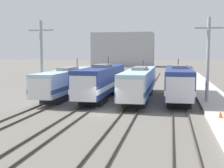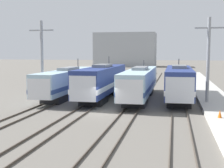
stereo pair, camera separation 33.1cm
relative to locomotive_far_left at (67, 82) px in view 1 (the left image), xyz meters
The scene contains 13 objects.
ground_plane 12.09m from the locomotive_far_left, 52.83° to the right, with size 400.00×400.00×0.00m, color #666059.
rail_pair_far_left 9.69m from the locomotive_far_left, 90.00° to the right, with size 1.51×120.00×0.15m.
rail_pair_center_left 10.82m from the locomotive_far_left, 63.18° to the right, with size 1.51×120.00×0.15m.
rail_pair_center_right 13.64m from the locomotive_far_left, 44.69° to the right, with size 1.51×120.00×0.15m.
rail_pair_far_right 17.36m from the locomotive_far_left, 33.40° to the right, with size 1.51×120.00×0.15m.
locomotive_far_left is the anchor object (origin of this frame).
locomotive_center_left 4.84m from the locomotive_far_left, ahead, with size 3.07×18.03×5.35m.
locomotive_center_right 9.60m from the locomotive_far_left, ahead, with size 2.97×19.96×4.83m.
locomotive_far_right 14.40m from the locomotive_far_left, ahead, with size 3.07×16.53×5.05m.
catenary_tower_left 4.71m from the locomotive_far_left, 129.37° to the right, with size 3.11×0.37×9.78m.
catenary_tower_right 17.99m from the locomotive_far_left, ahead, with size 3.11×0.37×9.78m.
traffic_cone 21.21m from the locomotive_far_left, 33.21° to the right, with size 0.34×0.34×0.68m.
depot_building 90.14m from the locomotive_far_left, 93.98° to the left, with size 24.71×13.54×13.74m.
Camera 1 is at (6.34, -29.51, 5.96)m, focal length 50.00 mm.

